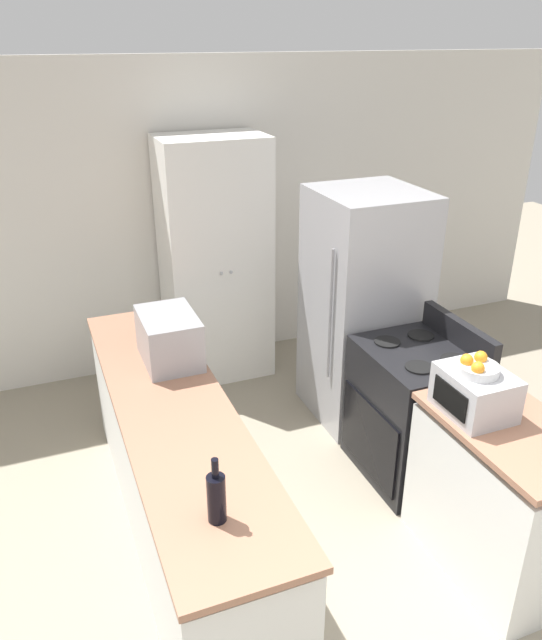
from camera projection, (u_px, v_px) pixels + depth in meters
wall_back at (200, 218)px, 5.32m from camera, size 7.00×0.06×2.60m
counter_left at (178, 475)px, 3.57m from camera, size 0.60×2.65×0.91m
counter_right at (500, 499)px, 3.39m from camera, size 0.60×0.96×0.91m
pantry_cabinet at (215, 261)px, 5.17m from camera, size 0.85×0.59×2.03m
stove at (413, 411)px, 4.12m from camera, size 0.66×0.76×1.07m
refrigerator at (363, 308)px, 4.64m from camera, size 0.76×0.76×1.76m
microwave at (169, 338)px, 3.77m from camera, size 0.33×0.47×0.31m
wine_bottle at (216, 497)px, 2.53m from camera, size 0.08×0.08×0.31m
toaster_oven at (475, 392)px, 3.26m from camera, size 0.32×0.38×0.24m
fruit_bowl at (477, 367)px, 3.19m from camera, size 0.21×0.21×0.10m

